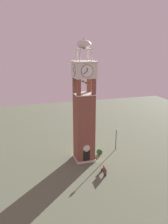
{
  "coord_description": "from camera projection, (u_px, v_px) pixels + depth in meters",
  "views": [
    {
      "loc": [
        -9.97,
        -33.36,
        18.22
      ],
      "look_at": [
        0.0,
        0.0,
        8.11
      ],
      "focal_mm": 37.16,
      "sensor_mm": 36.0,
      "label": 1
    }
  ],
  "objects": [
    {
      "name": "shrub_near_entry",
      "position": [
        100.0,
        152.0,
        39.95
      ],
      "size": [
        1.05,
        1.05,
        0.95
      ],
      "primitive_type": "ellipsoid",
      "color": "#234C28",
      "rests_on": "ground"
    },
    {
      "name": "clock_tower",
      "position": [
        84.0,
        113.0,
        36.29
      ],
      "size": [
        3.49,
        3.49,
        19.16
      ],
      "color": "brown",
      "rests_on": "ground"
    },
    {
      "name": "park_bench",
      "position": [
        104.0,
        170.0,
        34.04
      ],
      "size": [
        0.56,
        1.63,
        0.95
      ],
      "color": "brown",
      "rests_on": "ground"
    },
    {
      "name": "ground",
      "position": [
        84.0,
        159.0,
        38.51
      ],
      "size": [
        80.0,
        80.0,
        0.0
      ],
      "primitive_type": "plane",
      "color": "#5B664C"
    },
    {
      "name": "trash_bin",
      "position": [
        94.0,
        146.0,
        42.24
      ],
      "size": [
        0.52,
        0.52,
        0.8
      ],
      "primitive_type": "cylinder",
      "color": "#38513D",
      "rests_on": "ground"
    },
    {
      "name": "lamp_post",
      "position": [
        116.0,
        135.0,
        41.19
      ],
      "size": [
        0.36,
        0.36,
        4.05
      ],
      "color": "black",
      "rests_on": "ground"
    }
  ]
}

